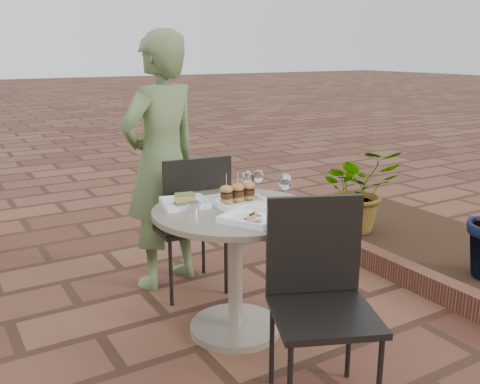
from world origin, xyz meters
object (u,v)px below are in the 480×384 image
cafe_table (235,251)px  plate_tuna (252,217)px  chair_far (192,214)px  chair_near (319,284)px  diner (162,163)px  plate_sliders (238,197)px  plate_salmon (185,202)px

cafe_table → plate_tuna: plate_tuna is taller
chair_far → chair_near: 1.24m
chair_far → diner: bearing=-68.6°
cafe_table → diner: (-0.07, 0.83, 0.36)m
plate_tuna → chair_near: bearing=-83.2°
chair_far → chair_near: (0.02, -1.24, 0.00)m
cafe_table → chair_near: 0.69m
chair_near → diner: bearing=117.3°
cafe_table → chair_near: bearing=-87.5°
cafe_table → chair_far: size_ratio=0.97×
cafe_table → diner: 0.91m
chair_near → diner: (-0.10, 1.51, 0.30)m
plate_sliders → cafe_table: bearing=-129.3°
cafe_table → chair_far: chair_far is taller
chair_far → plate_tuna: bearing=91.5°
plate_sliders → plate_salmon: bearing=154.1°
plate_sliders → plate_tuna: 0.30m
chair_near → plate_salmon: size_ratio=3.23×
chair_far → diner: size_ratio=0.55×
plate_tuna → diner: bearing=92.6°
cafe_table → plate_tuna: bearing=-97.0°
diner → plate_salmon: bearing=60.8°
plate_salmon → plate_tuna: bearing=-66.9°
chair_near → chair_far: bearing=114.2°
cafe_table → diner: size_ratio=0.53×
cafe_table → plate_salmon: plate_salmon is taller
diner → plate_salmon: diner is taller
chair_near → diner: size_ratio=0.55×
chair_near → plate_salmon: 0.94m
plate_salmon → plate_sliders: (0.26, -0.13, 0.02)m
diner → plate_sliders: diner is taller
chair_far → plate_tuna: size_ratio=2.57×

